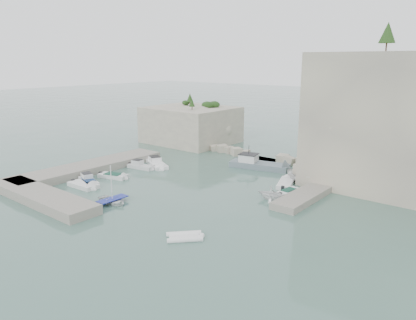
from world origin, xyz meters
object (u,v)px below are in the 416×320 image
Objects in this scene: motorboat_d at (89,183)px; motorboat_c at (113,178)px; inflatable_dinghy at (184,239)px; work_boat at (259,168)px; tender_east_a at (272,200)px; tender_east_b at (288,194)px; tender_east_c at (286,185)px; tender_east_d at (303,184)px; motorboat_b at (141,168)px; rowboat at (113,203)px; motorboat_e at (83,187)px; motorboat_a at (157,166)px.

motorboat_c is at bearing 102.26° from motorboat_d.
inflatable_dinghy is 0.36× the size of work_boat.
tender_east_b is (0.57, 3.02, 0.00)m from tender_east_a.
motorboat_c is at bearing 100.84° from tender_east_c.
tender_east_d reaches higher than tender_east_b.
tender_east_d is 9.48m from work_boat.
motorboat_b is at bearing 118.21° from tender_east_d.
motorboat_b is at bearing 36.01° from rowboat.
motorboat_b is 0.88× the size of tender_east_c.
motorboat_c is at bearing 93.38° from tender_east_a.
tender_east_c is at bearing 39.95° from tender_east_b.
tender_east_b is 4.99m from tender_east_d.
motorboat_e is 1.32× the size of inflatable_dinghy.
motorboat_c is 5.18m from motorboat_e.
motorboat_c is (0.85, -5.89, 0.00)m from motorboat_b.
motorboat_e is (0.47, -5.16, 0.00)m from motorboat_c.
inflatable_dinghy is 0.95× the size of tender_east_b.
motorboat_e is at bearing 123.87° from inflatable_dinghy.
motorboat_b is at bearing 86.52° from tender_east_c.
motorboat_a is 1.31× the size of motorboat_d.
motorboat_a is 22.82m from tender_east_d.
motorboat_b is at bearing 82.07° from motorboat_c.
motorboat_a is 1.47× the size of motorboat_c.
tender_east_d is at bearing 12.14° from tender_east_b.
tender_east_c reaches higher than inflatable_dinghy.
tender_east_c is at bearing 44.79° from inflatable_dinghy.
rowboat reaches higher than motorboat_e.
tender_east_a is at bearing -0.27° from motorboat_c.
motorboat_b is 9.65m from motorboat_d.
rowboat is 0.76× the size of tender_east_c.
tender_east_b is (22.86, 12.97, 0.00)m from motorboat_d.
work_boat is (4.76, 24.03, 0.00)m from rowboat.
work_boat is (-8.89, 3.31, 0.00)m from tender_east_d.
motorboat_a is 27.23m from inflatable_dinghy.
inflatable_dinghy is at bearing -37.54° from motorboat_c.
motorboat_b and motorboat_d have the same top height.
inflatable_dinghy is (12.93, -1.80, 0.00)m from rowboat.
rowboat is 13.06m from inflatable_dinghy.
tender_east_a reaches higher than tender_east_b.
work_boat reaches higher than rowboat.
tender_east_a reaches higher than motorboat_a.
tender_east_a is at bearing 173.64° from tender_east_c.
work_boat reaches higher than tender_east_b.
work_boat is (13.22, 8.96, 0.00)m from motorboat_a.
tender_east_c is 1.07× the size of tender_east_d.
work_boat is at bearing 60.11° from inflatable_dinghy.
motorboat_c is 21.82m from work_boat.
tender_east_c is (-2.07, 3.06, 0.00)m from tender_east_b.
motorboat_e is at bearing 110.97° from tender_east_c.
motorboat_a is 15.97m from work_boat.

